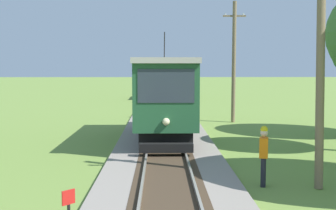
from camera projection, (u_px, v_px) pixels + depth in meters
red_tram at (165, 94)px, 19.89m from camera, size 2.60×8.54×4.79m
freight_car at (162, 84)px, 45.77m from camera, size 2.40×5.20×2.31m
utility_pole_near_tram at (321, 43)px, 12.17m from camera, size 1.40×0.61×8.08m
utility_pole_mid at (234, 61)px, 26.50m from camera, size 1.40×0.34×7.43m
track_worker at (264, 153)px, 12.51m from camera, size 0.33×0.43×1.78m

